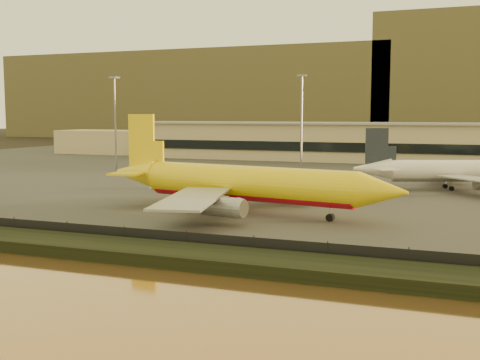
{
  "coord_description": "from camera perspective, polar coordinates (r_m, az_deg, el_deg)",
  "views": [
    {
      "loc": [
        31.12,
        -72.38,
        15.45
      ],
      "look_at": [
        -1.15,
        12.0,
        5.55
      ],
      "focal_mm": 45.0,
      "sensor_mm": 36.0,
      "label": 1
    }
  ],
  "objects": [
    {
      "name": "distant_hills",
      "position": [
        415.93,
        13.9,
        8.27
      ],
      "size": [
        470.0,
        160.0,
        70.0
      ],
      "color": "brown",
      "rests_on": "ground"
    },
    {
      "name": "gse_vehicle_white",
      "position": [
        125.02,
        -7.63,
        -0.39
      ],
      "size": [
        3.99,
        1.8,
        1.8
      ],
      "primitive_type": "cube",
      "rotation": [
        0.0,
        0.0,
        0.0
      ],
      "color": "white",
      "rests_on": "tarmac"
    },
    {
      "name": "tarmac",
      "position": [
        170.94,
        10.36,
        1.0
      ],
      "size": [
        320.0,
        220.0,
        0.2
      ],
      "primitive_type": "cube",
      "color": "#2D2D2D",
      "rests_on": "ground"
    },
    {
      "name": "gse_vehicle_yellow",
      "position": [
        109.08,
        6.91,
        -1.4
      ],
      "size": [
        3.89,
        2.92,
        1.6
      ],
      "primitive_type": "cube",
      "rotation": [
        0.0,
        0.0,
        -0.42
      ],
      "color": "yellow",
      "rests_on": "tarmac"
    },
    {
      "name": "white_narrowbody_jet",
      "position": [
        129.81,
        20.17,
        0.78
      ],
      "size": [
        41.91,
        39.63,
        12.49
      ],
      "rotation": [
        0.0,
        0.0,
        0.37
      ],
      "color": "white",
      "rests_on": "tarmac"
    },
    {
      "name": "perimeter_fence",
      "position": [
        68.52,
        -6.61,
        -5.71
      ],
      "size": [
        300.0,
        0.05,
        2.2
      ],
      "primitive_type": "cube",
      "color": "black",
      "rests_on": "tarmac"
    },
    {
      "name": "terminal_building",
      "position": [
        203.33,
        7.95,
        3.6
      ],
      "size": [
        202.0,
        25.0,
        12.6
      ],
      "color": "tan",
      "rests_on": "tarmac"
    },
    {
      "name": "ground",
      "position": [
        80.29,
        -2.3,
        -4.85
      ],
      "size": [
        900.0,
        900.0,
        0.0
      ],
      "primitive_type": "plane",
      "color": "black",
      "rests_on": "ground"
    },
    {
      "name": "dhl_cargo_jet",
      "position": [
        92.76,
        0.33,
        -0.36
      ],
      "size": [
        51.04,
        49.4,
        15.27
      ],
      "rotation": [
        0.0,
        0.0,
        -0.17
      ],
      "color": "yellow",
      "rests_on": "tarmac"
    },
    {
      "name": "embankment",
      "position": [
        65.21,
        -8.24,
        -6.88
      ],
      "size": [
        320.0,
        7.0,
        1.4
      ],
      "primitive_type": "cube",
      "color": "black",
      "rests_on": "ground"
    },
    {
      "name": "apron_light_masts",
      "position": [
        148.26,
        14.77,
        6.15
      ],
      "size": [
        152.2,
        12.2,
        25.4
      ],
      "color": "slate",
      "rests_on": "tarmac"
    }
  ]
}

